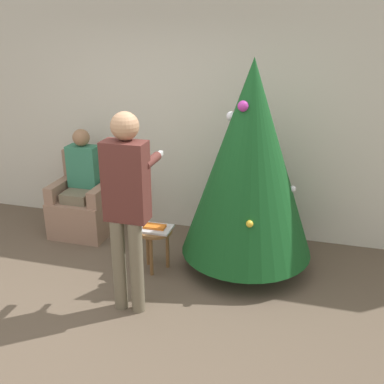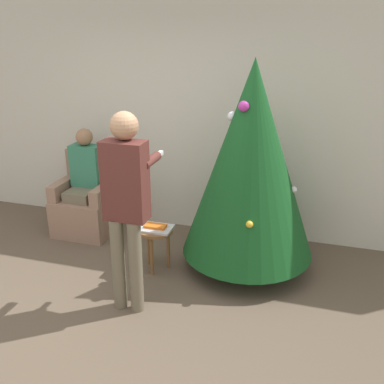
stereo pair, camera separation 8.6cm
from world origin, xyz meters
name	(u,v)px [view 2 (the right image)]	position (x,y,z in m)	size (l,w,h in m)	color
ground_plane	(93,330)	(0.00, 0.00, 0.00)	(14.00, 14.00, 0.00)	brown
wall_back	(176,119)	(0.00, 2.23, 1.35)	(8.00, 0.06, 2.70)	beige
christmas_tree	(251,161)	(1.04, 1.41, 1.17)	(1.33, 1.33, 2.14)	brown
armchair	(88,204)	(-0.99, 1.74, 0.34)	(0.67, 0.65, 0.97)	#93705B
person_seated	(84,177)	(-0.99, 1.71, 0.70)	(0.36, 0.46, 1.27)	#6B604C
person_standing	(126,197)	(0.16, 0.44, 1.06)	(0.39, 0.57, 1.78)	#6B604C
side_stool	(156,236)	(0.15, 1.10, 0.37)	(0.36, 0.36, 0.46)	brown
laptop	(156,228)	(0.15, 1.10, 0.47)	(0.34, 0.25, 0.02)	silver
book	(155,226)	(0.15, 1.10, 0.49)	(0.22, 0.11, 0.02)	orange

